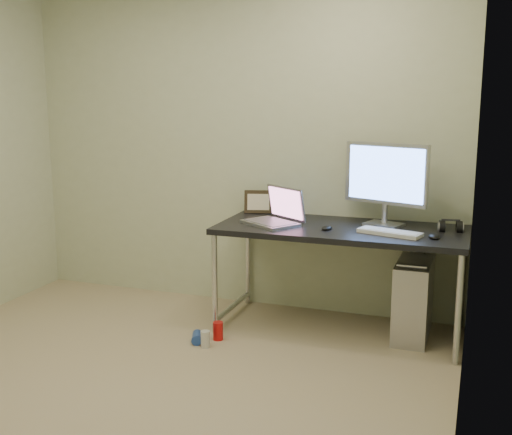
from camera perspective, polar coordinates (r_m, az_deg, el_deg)
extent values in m
plane|color=tan|center=(3.80, -11.31, -15.23)|extent=(3.50, 3.50, 0.00)
cube|color=beige|center=(5.00, -1.55, 6.35)|extent=(3.50, 0.02, 2.50)
cube|color=beige|center=(2.93, 18.55, 2.21)|extent=(0.02, 3.50, 2.50)
cube|color=black|center=(4.47, 7.56, -1.10)|extent=(1.70, 0.75, 0.04)
cylinder|color=silver|center=(4.49, -3.69, -5.90)|extent=(0.04, 0.04, 0.71)
cylinder|color=silver|center=(5.09, -0.74, -3.81)|extent=(0.04, 0.04, 0.71)
cylinder|color=silver|center=(4.16, 17.54, -7.85)|extent=(0.04, 0.04, 0.71)
cylinder|color=silver|center=(4.80, 17.86, -5.32)|extent=(0.04, 0.04, 0.71)
cylinder|color=silver|center=(4.87, -2.10, -7.90)|extent=(0.04, 0.67, 0.04)
cylinder|color=silver|center=(4.57, 17.50, -9.79)|extent=(0.04, 0.67, 0.04)
cube|color=#BCBCC1|center=(4.56, 13.80, -7.07)|extent=(0.23, 0.52, 0.54)
cylinder|color=silver|center=(4.27, 13.68, -4.23)|extent=(0.19, 0.03, 0.03)
cylinder|color=silver|center=(4.69, 14.24, -2.88)|extent=(0.19, 0.03, 0.03)
cylinder|color=black|center=(4.79, 13.62, -4.54)|extent=(0.01, 0.16, 0.69)
cylinder|color=black|center=(4.77, 14.66, -4.91)|extent=(0.02, 0.11, 0.71)
cylinder|color=red|center=(4.46, -3.39, -10.03)|extent=(0.08, 0.08, 0.13)
cylinder|color=silver|center=(4.34, -4.52, -10.72)|extent=(0.08, 0.08, 0.11)
cylinder|color=#2547A4|center=(4.43, -5.27, -10.58)|extent=(0.11, 0.14, 0.07)
cube|color=silver|center=(4.51, 1.26, -0.50)|extent=(0.45, 0.42, 0.02)
cube|color=slate|center=(4.51, 1.26, -0.35)|extent=(0.39, 0.36, 0.00)
cube|color=#93939B|center=(4.58, 2.70, 1.30)|extent=(0.34, 0.25, 0.24)
cube|color=#76435C|center=(4.57, 2.67, 1.28)|extent=(0.30, 0.22, 0.20)
cube|color=silver|center=(4.56, 11.29, -0.60)|extent=(0.29, 0.25, 0.02)
cylinder|color=silver|center=(4.56, 11.37, 0.38)|extent=(0.04, 0.04, 0.13)
cube|color=silver|center=(4.51, 11.49, 3.84)|extent=(0.59, 0.24, 0.42)
cube|color=#5480E3|center=(4.49, 11.44, 3.80)|extent=(0.53, 0.19, 0.37)
cube|color=silver|center=(4.29, 11.81, -1.32)|extent=(0.44, 0.25, 0.03)
ellipsoid|color=black|center=(4.25, 15.58, -1.52)|extent=(0.09, 0.13, 0.04)
ellipsoid|color=black|center=(4.37, 6.30, -0.84)|extent=(0.08, 0.11, 0.03)
cylinder|color=black|center=(4.49, 16.19, -0.80)|extent=(0.05, 0.10, 0.09)
cylinder|color=black|center=(4.48, 17.62, -0.90)|extent=(0.05, 0.10, 0.09)
cube|color=black|center=(4.47, 16.94, -0.22)|extent=(0.12, 0.03, 0.01)
cube|color=black|center=(4.91, 0.25, 1.40)|extent=(0.23, 0.12, 0.18)
cylinder|color=silver|center=(4.83, 3.12, 0.70)|extent=(0.01, 0.01, 0.09)
cylinder|color=silver|center=(4.82, 3.13, 1.33)|extent=(0.04, 0.04, 0.04)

